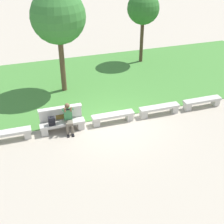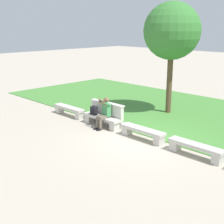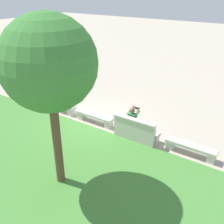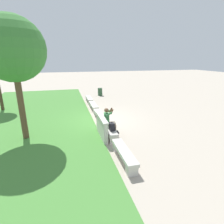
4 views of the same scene
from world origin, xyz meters
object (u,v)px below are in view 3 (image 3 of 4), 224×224
Objects in this scene: bench_mid at (95,117)px; backpack at (148,127)px; bench_near at (138,131)px; trash_bin at (20,79)px; person_photographer at (133,119)px; bench_main at (191,148)px; bench_end at (29,96)px; bench_far at (59,106)px; tree_left_background at (49,64)px.

bench_mid is 2.75m from backpack.
bench_near is 2.59× the size of trash_bin.
bench_main is at bearing 178.26° from person_photographer.
bench_near is 9.64m from trash_bin.
backpack reaches higher than bench_end.
bench_far is at bearing 0.00° from bench_main.
trash_bin is at bearing -7.11° from bench_main.
bench_mid is 2.07m from person_photographer.
bench_far and bench_end have the same top height.
bench_main is 9.16m from bench_end.
bench_near is at bearing 180.00° from bench_mid.
tree_left_background is (0.48, 3.91, 3.20)m from person_photographer.
trash_bin reaches higher than bench_far.
tree_left_background is at bearing 147.89° from bench_end.
trash_bin is (4.95, -1.47, 0.08)m from bench_far.
backpack reaches higher than trash_bin.
tree_left_background is 10.86m from trash_bin.
backpack is 0.57× the size of trash_bin.
bench_end is (9.16, 0.00, 0.00)m from bench_main.
tree_left_background is at bearing 72.91° from backpack.
tree_left_background is at bearing 51.59° from bench_main.
tree_left_background is (-6.11, 3.84, 3.64)m from bench_end.
trash_bin is at bearing -8.16° from backpack.
person_photographer is 9.37m from trash_bin.
trash_bin is at bearing -16.60° from bench_far.
bench_far is at bearing 0.00° from bench_near.
backpack reaches higher than bench_mid.
bench_end is 0.37× the size of tree_left_background.
bench_main and bench_far have the same top height.
bench_mid is 4.53× the size of backpack.
bench_main is 0.37× the size of tree_left_background.
tree_left_background is at bearing 82.95° from person_photographer.
trash_bin reaches higher than bench_near.
bench_near and bench_far have the same top height.
backpack is (-0.44, -0.04, 0.33)m from bench_near.
bench_end is at bearing 0.00° from bench_main.
bench_mid is at bearing 0.00° from bench_near.
bench_end is (6.87, 0.00, 0.00)m from bench_near.
bench_far is 5.16m from trash_bin.
bench_near and bench_end have the same top height.
trash_bin is at bearing -11.52° from bench_mid.
bench_end is (4.58, 0.00, 0.00)m from bench_mid.
tree_left_background is (1.19, 3.88, 3.31)m from backpack.
tree_left_background is at bearing 134.91° from bench_far.
bench_end is 8.08m from tree_left_background.
bench_mid is at bearing -68.18° from tree_left_background.
backpack is (-7.31, -0.04, 0.33)m from bench_end.
bench_mid is at bearing 180.00° from bench_end.
bench_near is 4.53× the size of backpack.
trash_bin is (8.77, -5.31, -3.56)m from tree_left_background.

